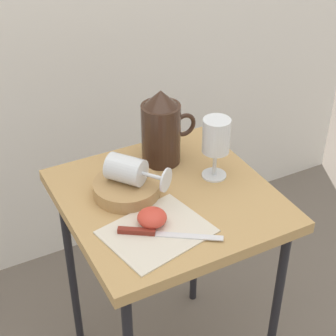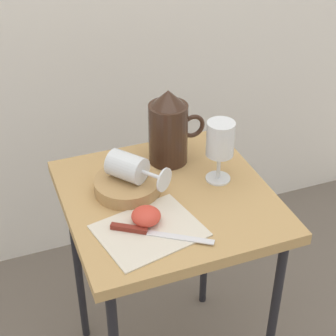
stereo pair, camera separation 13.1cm
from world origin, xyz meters
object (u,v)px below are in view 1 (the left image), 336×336
object	(u,v)px
pitcher	(161,133)
wine_glass_upright	(216,139)
apple_half_left	(152,218)
table	(168,217)
knife	(154,233)
basket_tray	(127,188)
wine_glass_tipped_near	(128,170)

from	to	relation	value
pitcher	wine_glass_upright	size ratio (longest dim) A/B	1.26
apple_half_left	table	bearing A→B (deg)	45.04
table	knife	xyz separation A→B (m)	(-0.10, -0.12, 0.08)
pitcher	knife	distance (m)	0.32
table	basket_tray	size ratio (longest dim) A/B	4.07
wine_glass_upright	wine_glass_tipped_near	xyz separation A→B (m)	(-0.23, 0.03, -0.04)
apple_half_left	knife	world-z (taller)	apple_half_left
basket_tray	apple_half_left	xyz separation A→B (m)	(0.00, -0.14, 0.01)
basket_tray	apple_half_left	size ratio (longest dim) A/B	2.43
basket_tray	pitcher	distance (m)	0.19
basket_tray	pitcher	size ratio (longest dim) A/B	0.79
apple_half_left	knife	xyz separation A→B (m)	(-0.01, -0.03, -0.01)
wine_glass_upright	apple_half_left	size ratio (longest dim) A/B	2.44
table	wine_glass_upright	world-z (taller)	wine_glass_upright
knife	pitcher	bearing A→B (deg)	59.89
table	pitcher	world-z (taller)	pitcher
table	pitcher	xyz separation A→B (m)	(0.06, 0.15, 0.16)
wine_glass_tipped_near	wine_glass_upright	bearing A→B (deg)	-8.71
wine_glass_tipped_near	apple_half_left	distance (m)	0.15
table	knife	size ratio (longest dim) A/B	3.27
wine_glass_tipped_near	knife	world-z (taller)	wine_glass_tipped_near
table	apple_half_left	xyz separation A→B (m)	(-0.09, -0.09, 0.09)
table	apple_half_left	bearing A→B (deg)	-134.96
wine_glass_upright	wine_glass_tipped_near	distance (m)	0.23
table	basket_tray	world-z (taller)	basket_tray
table	pitcher	distance (m)	0.22
basket_tray	table	bearing A→B (deg)	-29.87
pitcher	wine_glass_tipped_near	xyz separation A→B (m)	(-0.14, -0.09, -0.02)
pitcher	knife	world-z (taller)	pitcher
pitcher	apple_half_left	size ratio (longest dim) A/B	3.06
wine_glass_upright	knife	bearing A→B (deg)	-150.16
basket_tray	apple_half_left	world-z (taller)	apple_half_left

